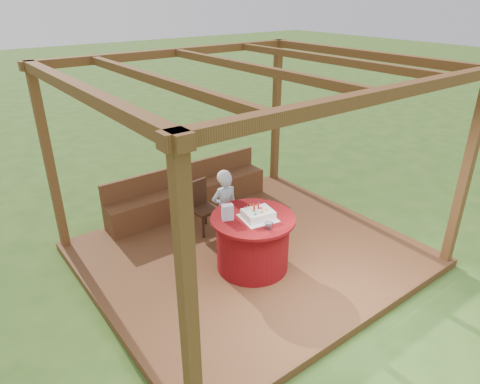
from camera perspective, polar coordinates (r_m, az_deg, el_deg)
name	(u,v)px	position (r m, az deg, el deg)	size (l,w,h in m)	color
ground	(250,258)	(6.51, 1.35, -8.74)	(60.00, 60.00, 0.00)	#31551C
deck	(250,254)	(6.48, 1.35, -8.30)	(4.50, 4.00, 0.12)	brown
pergola	(252,98)	(5.54, 1.60, 12.38)	(4.50, 4.00, 2.72)	brown
bench	(189,195)	(7.56, -6.76, -0.45)	(3.00, 0.42, 0.80)	brown
table	(253,242)	(5.91, 1.70, -6.66)	(1.14, 1.14, 0.79)	maroon
chair	(201,204)	(6.82, -5.23, -1.66)	(0.42, 0.42, 0.83)	#381F12
elderly_woman	(225,206)	(6.41, -2.07, -1.86)	(0.44, 0.32, 1.17)	#96C2DE
birthday_cake	(258,214)	(5.66, 2.43, -2.99)	(0.51, 0.51, 0.19)	white
gift_bag	(228,212)	(5.61, -1.67, -2.71)	(0.15, 0.10, 0.21)	#D187BE
drinking_glass	(269,226)	(5.42, 3.86, -4.53)	(0.11, 0.11, 0.10)	white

